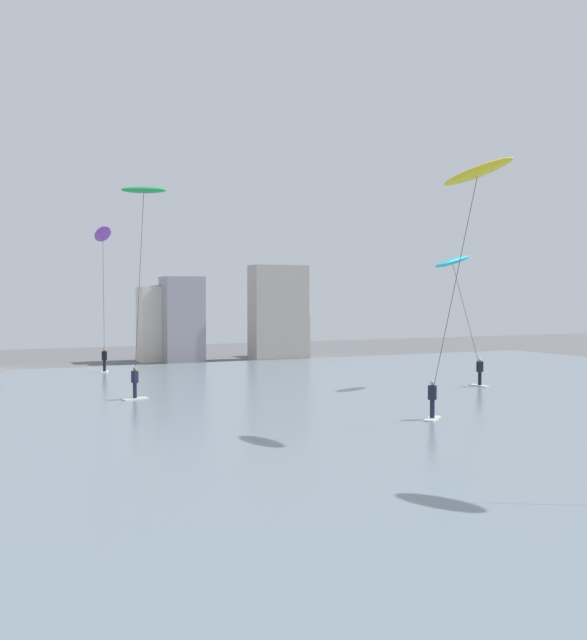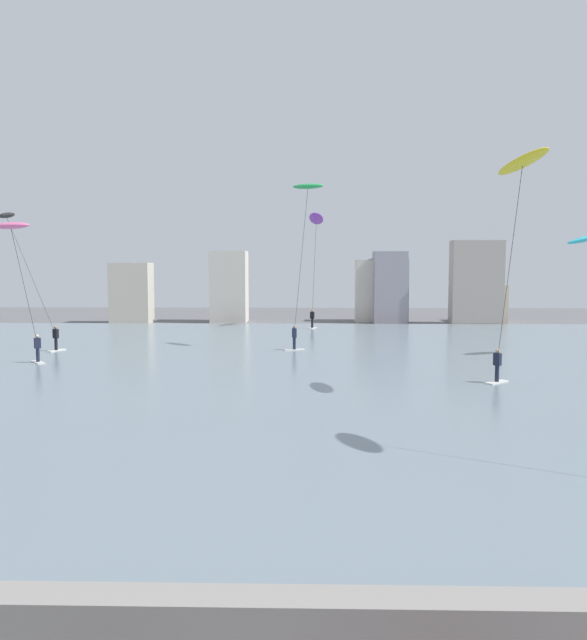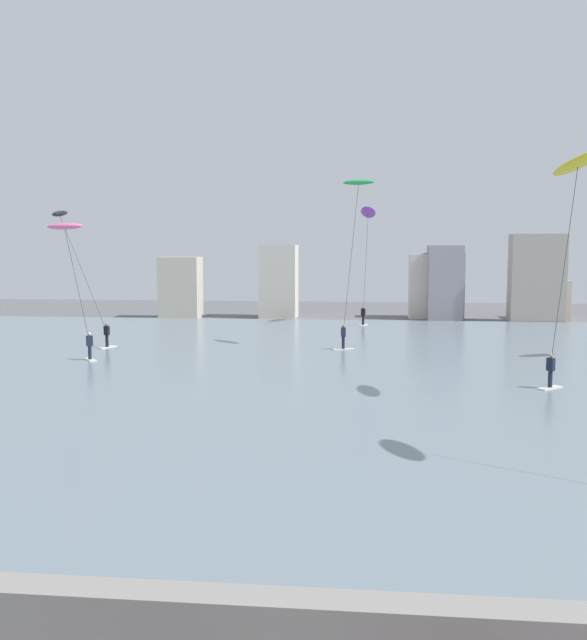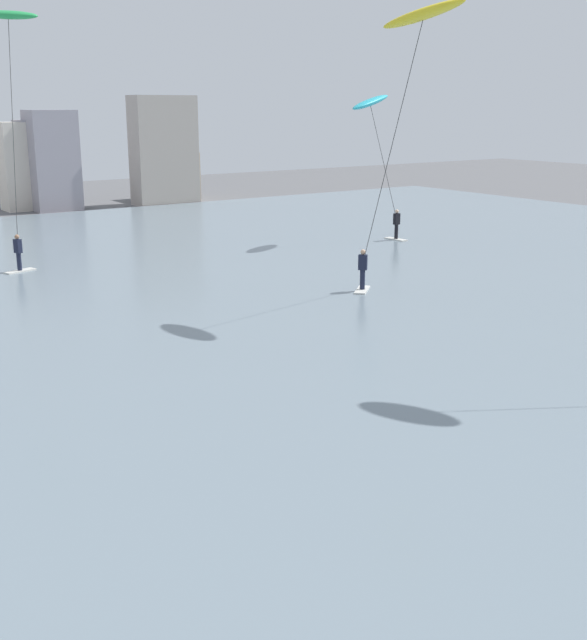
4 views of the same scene
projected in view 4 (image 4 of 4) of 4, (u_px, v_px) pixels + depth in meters
water_bay at (59, 308)px, 28.94m from camera, size 84.00×52.00×0.10m
kitesurfer_yellow at (416, 46)px, 27.15m from camera, size 2.07×5.01×10.58m
kitesurfer_green at (9, 47)px, 34.01m from camera, size 2.88×3.10×11.10m
kitesurfer_cyan at (373, 114)px, 41.53m from camera, size 3.39×2.53×7.84m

